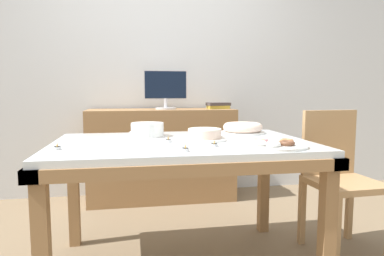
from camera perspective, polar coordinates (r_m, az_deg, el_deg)
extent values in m
cube|color=silver|center=(3.64, -5.60, 9.75)|extent=(8.00, 0.10, 2.60)
cube|color=silver|center=(2.02, -1.73, -2.67)|extent=(1.48, 0.96, 0.04)
cube|color=olive|center=(1.59, 0.68, -6.86)|extent=(1.51, 0.08, 0.06)
cube|color=olive|center=(2.47, -3.26, -2.18)|extent=(1.51, 0.08, 0.06)
cube|color=olive|center=(2.05, -21.96, -4.35)|extent=(0.08, 0.99, 0.06)
cube|color=olive|center=(2.24, 16.68, -3.28)|extent=(0.08, 0.99, 0.06)
cube|color=olive|center=(1.74, -23.73, -18.42)|extent=(0.07, 0.07, 0.72)
cube|color=olive|center=(1.96, 21.60, -15.54)|extent=(0.07, 0.07, 0.72)
cube|color=olive|center=(2.54, -19.11, -10.46)|extent=(0.07, 0.07, 0.72)
cube|color=olive|center=(2.69, 11.83, -9.29)|extent=(0.07, 0.07, 0.72)
cube|color=tan|center=(2.47, 24.15, -8.47)|extent=(0.44, 0.44, 0.04)
cube|color=tan|center=(2.57, 21.85, -2.23)|extent=(0.40, 0.06, 0.45)
cube|color=tan|center=(2.29, 22.88, -16.01)|extent=(0.04, 0.04, 0.45)
cube|color=tan|center=(2.58, 17.84, -13.23)|extent=(0.04, 0.04, 0.45)
cube|color=tan|center=(2.79, 24.72, -12.05)|extent=(0.04, 0.04, 0.45)
cube|color=olive|center=(3.39, -5.04, -4.44)|extent=(1.42, 0.44, 0.90)
cylinder|color=silver|center=(3.34, -4.41, 3.28)|extent=(0.20, 0.20, 0.02)
cylinder|color=silver|center=(3.34, -4.41, 4.19)|extent=(0.04, 0.04, 0.09)
cube|color=silver|center=(3.34, -4.44, 7.19)|extent=(0.42, 0.02, 0.28)
cube|color=black|center=(3.33, -4.42, 7.19)|extent=(0.40, 0.00, 0.26)
cube|color=#B29933|center=(3.43, 4.38, 3.50)|extent=(0.21, 0.15, 0.03)
cube|color=#3F3838|center=(3.43, 4.38, 4.01)|extent=(0.23, 0.17, 0.03)
cylinder|color=white|center=(2.05, 2.12, -1.85)|extent=(0.27, 0.27, 0.01)
cylinder|color=beige|center=(2.05, 2.13, -0.98)|extent=(0.20, 0.20, 0.05)
cylinder|color=white|center=(2.04, 2.13, -0.18)|extent=(0.20, 0.20, 0.01)
cylinder|color=white|center=(2.41, 8.44, -0.73)|extent=(0.30, 0.30, 0.01)
torus|color=beige|center=(2.40, 8.45, 0.13)|extent=(0.27, 0.27, 0.06)
cylinder|color=white|center=(1.86, 13.14, -2.80)|extent=(0.37, 0.37, 0.01)
torus|color=#B27042|center=(1.91, 15.47, -2.10)|extent=(0.07, 0.07, 0.02)
torus|color=white|center=(1.93, 14.00, -1.98)|extent=(0.07, 0.07, 0.02)
torus|color=pink|center=(1.91, 11.55, -2.00)|extent=(0.07, 0.07, 0.02)
torus|color=#EAD184|center=(1.87, 10.95, -2.13)|extent=(0.07, 0.07, 0.02)
torus|color=white|center=(1.79, 11.15, -2.49)|extent=(0.08, 0.08, 0.02)
torus|color=white|center=(1.77, 13.38, -2.66)|extent=(0.08, 0.08, 0.02)
torus|color=brown|center=(1.83, 15.55, -2.44)|extent=(0.08, 0.08, 0.02)
cylinder|color=white|center=(2.22, -7.43, -1.30)|extent=(0.21, 0.21, 0.01)
cylinder|color=white|center=(2.22, -7.44, -1.04)|extent=(0.21, 0.21, 0.01)
cylinder|color=white|center=(2.22, -7.44, -0.79)|extent=(0.21, 0.21, 0.01)
cylinder|color=white|center=(2.22, -7.44, -0.53)|extent=(0.21, 0.21, 0.01)
cylinder|color=white|center=(2.22, -7.45, -0.28)|extent=(0.21, 0.21, 0.01)
cylinder|color=white|center=(2.22, -7.45, -0.02)|extent=(0.21, 0.21, 0.01)
cylinder|color=white|center=(2.22, -7.45, 0.24)|extent=(0.21, 0.21, 0.01)
cylinder|color=white|center=(2.22, -7.46, 0.49)|extent=(0.21, 0.21, 0.01)
cylinder|color=white|center=(2.22, -7.46, 0.75)|extent=(0.21, 0.21, 0.01)
cylinder|color=silver|center=(1.97, -3.98, -2.13)|extent=(0.04, 0.04, 0.02)
cylinder|color=white|center=(1.97, -3.98, -1.96)|extent=(0.03, 0.03, 0.00)
cone|color=#F9B74C|center=(1.97, -3.98, -1.58)|extent=(0.01, 0.01, 0.02)
cylinder|color=silver|center=(1.81, 3.72, -2.88)|extent=(0.04, 0.04, 0.02)
cylinder|color=white|center=(1.81, 3.72, -2.69)|extent=(0.03, 0.03, 0.00)
cone|color=#F9B74C|center=(1.81, 3.73, -2.28)|extent=(0.01, 0.01, 0.02)
cylinder|color=silver|center=(1.84, -21.54, -3.14)|extent=(0.04, 0.04, 0.02)
cylinder|color=white|center=(1.84, -21.55, -2.96)|extent=(0.03, 0.03, 0.00)
cone|color=#F9B74C|center=(1.84, -21.57, -2.56)|extent=(0.01, 0.01, 0.02)
cylinder|color=silver|center=(1.67, -1.10, -3.64)|extent=(0.04, 0.04, 0.02)
cylinder|color=white|center=(1.67, -1.10, -3.44)|extent=(0.03, 0.03, 0.00)
cone|color=#F9B74C|center=(1.66, -1.10, -3.00)|extent=(0.01, 0.01, 0.02)
cylinder|color=silver|center=(2.40, -9.87, -0.73)|extent=(0.04, 0.04, 0.02)
cylinder|color=white|center=(2.40, -9.87, -0.59)|extent=(0.03, 0.03, 0.00)
cone|color=#F9B74C|center=(2.40, -9.88, -0.28)|extent=(0.01, 0.01, 0.02)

